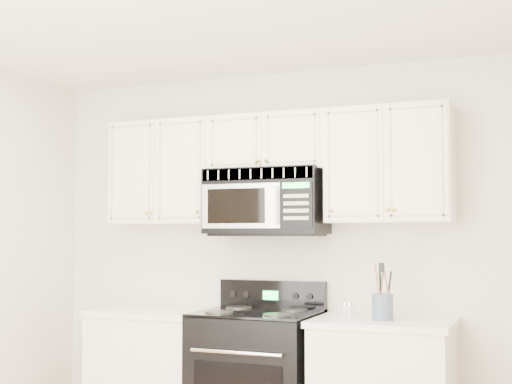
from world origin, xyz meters
The scene contains 8 objects.
room centered at (0.00, 0.00, 1.30)m, with size 3.51×3.51×2.61m.
base_cabinet_left centered at (-0.80, 1.44, 0.43)m, with size 0.86×0.65×0.92m.
range centered at (-0.04, 1.42, 0.48)m, with size 0.77×0.70×1.12m.
upper_cabinets centered at (0.00, 1.58, 1.93)m, with size 2.44×0.37×0.75m.
microwave centered at (-0.02, 1.54, 1.67)m, with size 0.80×0.45×0.44m.
utensil_crock centered at (0.81, 1.38, 1.01)m, with size 0.13×0.13×0.34m.
shaker_salt centered at (0.55, 1.47, 0.97)m, with size 0.04×0.04×0.09m.
shaker_pepper centered at (0.59, 1.43, 0.97)m, with size 0.04×0.04×0.10m.
Camera 1 is at (1.74, -3.00, 1.45)m, focal length 50.00 mm.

